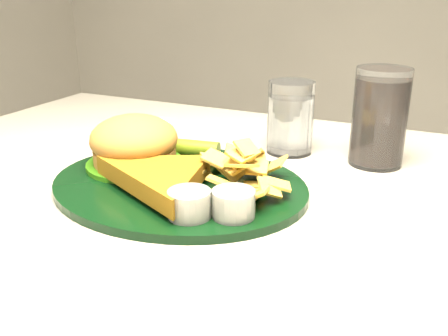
# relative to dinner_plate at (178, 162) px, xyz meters

# --- Properties ---
(dinner_plate) EXTENTS (0.35, 0.30, 0.08)m
(dinner_plate) POSITION_rel_dinner_plate_xyz_m (0.00, 0.00, 0.00)
(dinner_plate) COLOR black
(dinner_plate) RESTS_ON table
(water_glass) EXTENTS (0.08, 0.08, 0.11)m
(water_glass) POSITION_rel_dinner_plate_xyz_m (0.08, 0.21, 0.02)
(water_glass) COLOR silver
(water_glass) RESTS_ON table
(cola_glass) EXTENTS (0.09, 0.09, 0.14)m
(cola_glass) POSITION_rel_dinner_plate_xyz_m (0.22, 0.21, 0.03)
(cola_glass) COLOR black
(cola_glass) RESTS_ON table
(ramekin) EXTENTS (0.05, 0.05, 0.03)m
(ramekin) POSITION_rel_dinner_plate_xyz_m (-0.15, 0.19, -0.02)
(ramekin) COLOR white
(ramekin) RESTS_ON table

